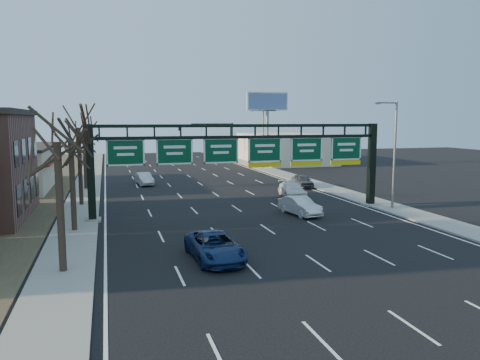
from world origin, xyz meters
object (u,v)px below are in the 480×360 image
object	(u,v)px
sign_gantry	(245,156)
car_white_wagon	(292,190)
car_silver_sedan	(300,206)
car_blue_suv	(215,246)

from	to	relation	value
sign_gantry	car_white_wagon	distance (m)	9.89
sign_gantry	car_silver_sedan	bearing A→B (deg)	-27.83
sign_gantry	car_white_wagon	xyz separation A→B (m)	(6.66, 6.17, -3.91)
car_silver_sedan	car_blue_suv	bearing A→B (deg)	-142.48
car_silver_sedan	car_white_wagon	size ratio (longest dim) A/B	0.88
sign_gantry	car_blue_suv	xyz separation A→B (m)	(-5.25, -11.91, -3.90)
sign_gantry	car_blue_suv	size ratio (longest dim) A/B	4.68
car_blue_suv	car_white_wagon	bearing A→B (deg)	53.39
car_blue_suv	car_silver_sedan	world-z (taller)	car_blue_suv
car_white_wagon	car_blue_suv	bearing A→B (deg)	-115.84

